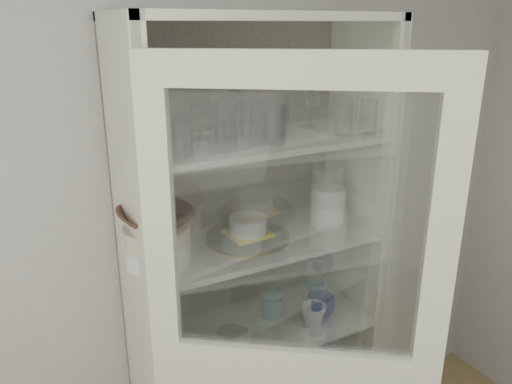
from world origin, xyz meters
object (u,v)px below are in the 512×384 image
plate_stack_front (158,254)px  grey_bowl_stack (327,205)px  mug_blue (320,305)px  measuring_cups (230,336)px  white_ramekin (248,224)px  cream_bowl (157,236)px  terracotta_bowl (156,218)px  goblet_2 (269,110)px  white_canister (160,335)px  mug_teal (315,291)px  glass_platter (248,237)px  mug_white (313,315)px  pantry_cabinet (249,301)px  plate_stack_back (147,239)px  goblet_1 (235,110)px  yellow_trivet (248,233)px  teal_jar (272,305)px  goblet_3 (311,108)px  goblet_0 (201,115)px

plate_stack_front → grey_bowl_stack: size_ratio=1.42×
mug_blue → measuring_cups: bearing=-159.2°
mug_blue → measuring_cups: 0.42m
grey_bowl_stack → white_ramekin: bearing=177.5°
cream_bowl → terracotta_bowl: size_ratio=0.92×
goblet_2 → white_canister: (-0.52, -0.08, -0.81)m
plate_stack_front → mug_teal: bearing=6.3°
goblet_2 → glass_platter: goblet_2 is taller
terracotta_bowl → mug_white: size_ratio=2.42×
terracotta_bowl → pantry_cabinet: bearing=13.6°
plate_stack_back → grey_bowl_stack: bearing=-8.7°
goblet_1 → white_canister: 0.90m
yellow_trivet → mug_white: size_ratio=1.52×
glass_platter → mug_blue: (0.31, -0.07, -0.36)m
terracotta_bowl → teal_jar: 0.73m
plate_stack_back → glass_platter: 0.39m
plate_stack_front → grey_bowl_stack: bearing=1.5°
measuring_cups → mug_teal: bearing=11.7°
measuring_cups → pantry_cabinet: bearing=38.5°
plate_stack_front → mug_blue: size_ratio=1.86×
plate_stack_back → terracotta_bowl: (0.00, -0.13, 0.13)m
plate_stack_back → terracotta_bowl: bearing=-90.0°
pantry_cabinet → yellow_trivet: size_ratio=13.30×
goblet_3 → terracotta_bowl: 0.77m
goblet_1 → white_ramekin: size_ratio=1.26×
pantry_cabinet → plate_stack_front: 0.55m
grey_bowl_stack → mug_white: grey_bowl_stack is taller
goblet_1 → terracotta_bowl: (-0.37, -0.13, -0.32)m
mug_teal → white_canister: (-0.74, -0.03, 0.03)m
goblet_2 → yellow_trivet: size_ratio=0.99×
cream_bowl → measuring_cups: bearing=-3.6°
goblet_0 → goblet_1: size_ratio=0.96×
cream_bowl → glass_platter: 0.39m
goblet_1 → white_canister: (-0.37, -0.07, -0.82)m
plate_stack_front → white_ramekin: white_ramekin is taller
glass_platter → mug_blue: bearing=-13.0°
glass_platter → yellow_trivet: 0.01m
plate_stack_back → mug_white: 0.76m
cream_bowl → white_ramekin: bearing=5.4°
pantry_cabinet → goblet_1: 0.81m
goblet_0 → plate_stack_front: 0.52m
goblet_1 → white_ramekin: goblet_1 is taller
plate_stack_back → mug_teal: 0.84m
yellow_trivet → measuring_cups: size_ratio=1.43×
grey_bowl_stack → yellow_trivet: bearing=177.5°
goblet_0 → goblet_1: (0.14, 0.01, 0.00)m
plate_stack_back → grey_bowl_stack: (0.74, -0.11, 0.04)m
plate_stack_back → mug_teal: plate_stack_back is taller
goblet_2 → measuring_cups: size_ratio=1.42×
plate_stack_back → white_ramekin: size_ratio=1.31×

